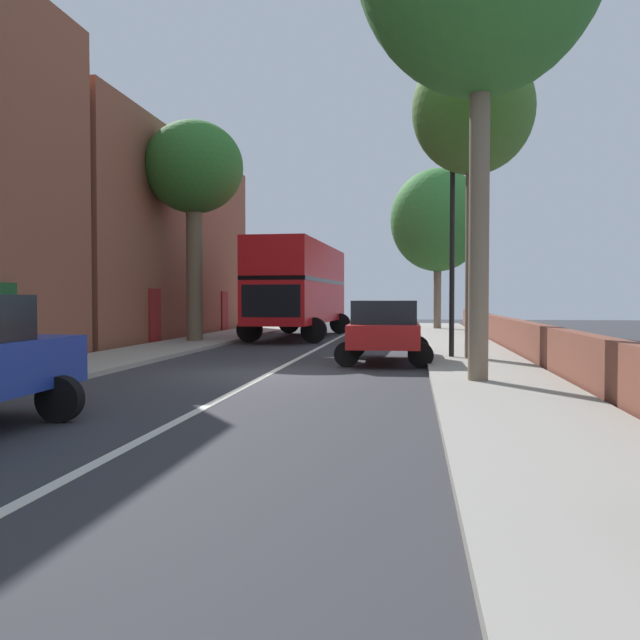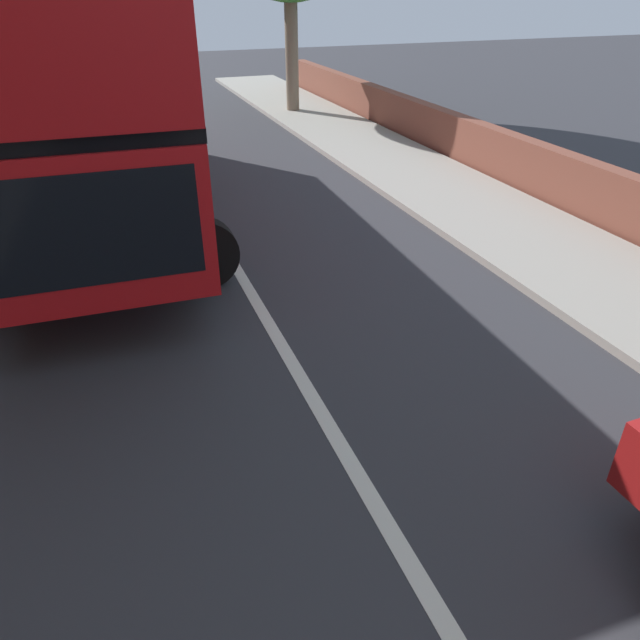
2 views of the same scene
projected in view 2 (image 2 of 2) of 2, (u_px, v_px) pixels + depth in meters
name	position (u px, v px, depth m)	size (l,w,h in m)	color
double_decker_bus	(83.00, 80.00, 9.86)	(3.81, 10.70, 4.06)	red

